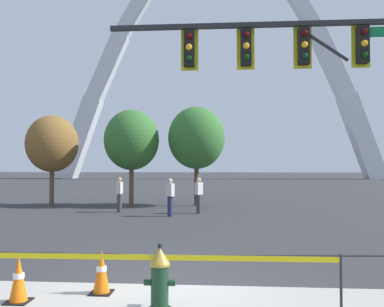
# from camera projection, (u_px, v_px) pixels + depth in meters

# --- Properties ---
(ground_plane) EXTENTS (240.00, 240.00, 0.00)m
(ground_plane) POSITION_uv_depth(u_px,v_px,m) (171.00, 283.00, 7.44)
(ground_plane) COLOR #333335
(fire_hydrant) EXTENTS (0.46, 0.48, 0.99)m
(fire_hydrant) POSITION_uv_depth(u_px,v_px,m) (160.00, 279.00, 6.02)
(fire_hydrant) COLOR black
(fire_hydrant) RESTS_ON ground
(caution_tape_barrier) EXTENTS (5.34, 0.14, 0.86)m
(caution_tape_barrier) POSITION_uv_depth(u_px,v_px,m) (157.00, 270.00, 6.03)
(caution_tape_barrier) COLOR #232326
(caution_tape_barrier) RESTS_ON ground
(traffic_cone_by_hydrant) EXTENTS (0.36, 0.36, 0.73)m
(traffic_cone_by_hydrant) POSITION_uv_depth(u_px,v_px,m) (102.00, 272.00, 6.85)
(traffic_cone_by_hydrant) COLOR black
(traffic_cone_by_hydrant) RESTS_ON ground
(traffic_cone_mid_sidewalk) EXTENTS (0.36, 0.36, 0.73)m
(traffic_cone_mid_sidewalk) POSITION_uv_depth(u_px,v_px,m) (19.00, 279.00, 6.41)
(traffic_cone_mid_sidewalk) COLOR black
(traffic_cone_mid_sidewalk) RESTS_ON ground
(traffic_signal_gantry) EXTENTS (7.82, 0.44, 6.00)m
(traffic_signal_gantry) POSITION_uv_depth(u_px,v_px,m) (321.00, 72.00, 9.98)
(traffic_signal_gantry) COLOR #232326
(traffic_signal_gantry) RESTS_ON ground
(monument_arch) EXTENTS (52.40, 2.77, 40.47)m
(monument_arch) POSITION_uv_depth(u_px,v_px,m) (217.00, 68.00, 66.50)
(monument_arch) COLOR silver
(monument_arch) RESTS_ON ground
(tree_far_left) EXTENTS (2.75, 2.75, 4.81)m
(tree_far_left) POSITION_uv_depth(u_px,v_px,m) (52.00, 144.00, 21.92)
(tree_far_left) COLOR brown
(tree_far_left) RESTS_ON ground
(tree_left_mid) EXTENTS (2.91, 2.91, 5.09)m
(tree_left_mid) POSITION_uv_depth(u_px,v_px,m) (132.00, 140.00, 21.81)
(tree_left_mid) COLOR brown
(tree_left_mid) RESTS_ON ground
(tree_center_left) EXTENTS (3.00, 3.00, 5.26)m
(tree_center_left) POSITION_uv_depth(u_px,v_px,m) (196.00, 138.00, 21.79)
(tree_center_left) COLOR brown
(tree_center_left) RESTS_ON ground
(pedestrian_walking_left) EXTENTS (0.39, 0.36, 1.59)m
(pedestrian_walking_left) POSITION_uv_depth(u_px,v_px,m) (170.00, 197.00, 17.26)
(pedestrian_walking_left) COLOR #232847
(pedestrian_walking_left) RESTS_ON ground
(pedestrian_standing_center) EXTENTS (0.24, 0.36, 1.59)m
(pedestrian_standing_center) POSITION_uv_depth(u_px,v_px,m) (120.00, 194.00, 18.81)
(pedestrian_standing_center) COLOR #38383D
(pedestrian_standing_center) RESTS_ON ground
(pedestrian_walking_right) EXTENTS (0.37, 0.39, 1.59)m
(pedestrian_walking_right) POSITION_uv_depth(u_px,v_px,m) (199.00, 195.00, 18.27)
(pedestrian_walking_right) COLOR #38383D
(pedestrian_walking_right) RESTS_ON ground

